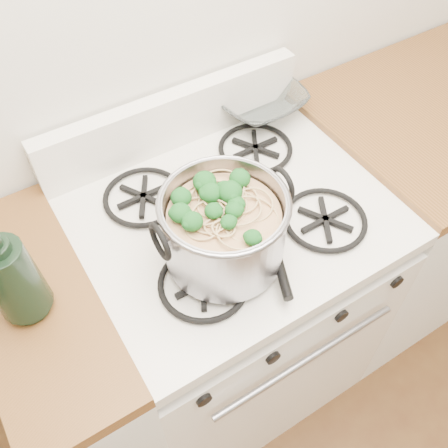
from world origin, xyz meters
TOP-DOWN VIEW (x-y plane):
  - gas_range at (0.00, 1.26)m, footprint 0.76×0.66m
  - counter_left at (-0.51, 1.26)m, footprint 0.25×0.65m
  - counter_right at (0.88, 1.26)m, footprint 1.00×0.65m
  - stock_pot at (-0.10, 1.15)m, footprint 0.30×0.27m
  - spatula at (0.05, 1.21)m, footprint 0.39×0.40m
  - glass_bowl at (0.26, 1.54)m, footprint 0.11×0.11m
  - bottle at (-0.51, 1.25)m, footprint 0.13×0.13m

SIDE VIEW (x-z plane):
  - gas_range at x=0.00m, z-range -0.03..0.90m
  - counter_left at x=-0.51m, z-range 0.00..0.92m
  - counter_right at x=0.88m, z-range 0.00..0.92m
  - spatula at x=0.05m, z-range 0.92..0.95m
  - glass_bowl at x=0.26m, z-range 0.92..0.95m
  - stock_pot at x=-0.10m, z-range 0.92..1.10m
  - bottle at x=-0.51m, z-range 0.92..1.20m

